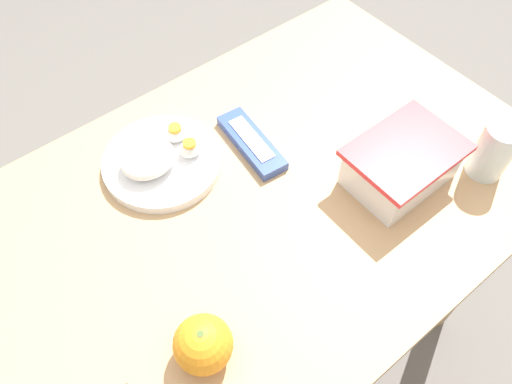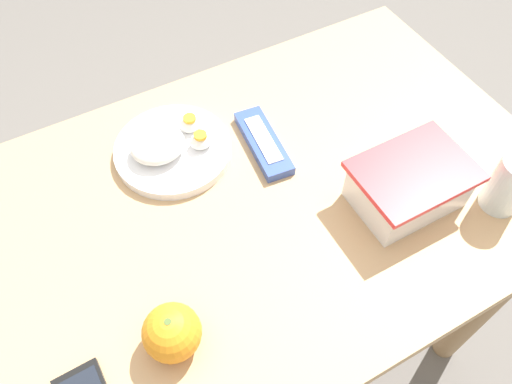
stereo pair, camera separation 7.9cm
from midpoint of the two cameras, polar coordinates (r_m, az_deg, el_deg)
ground_plane at (r=1.46m, az=0.82°, el=-17.22°), size 10.00×10.00×0.00m
table at (r=0.92m, az=1.24°, el=-6.03°), size 1.07×0.65×0.71m
food_container at (r=0.84m, az=19.62°, el=0.39°), size 0.18×0.13×0.08m
orange_fruit at (r=0.68m, az=-6.20°, el=-15.95°), size 0.08×0.08×0.08m
rice_plate at (r=0.87m, az=-7.18°, el=4.89°), size 0.20×0.20×0.05m
candy_bar at (r=0.88m, az=3.43°, el=5.50°), size 0.07×0.16×0.02m
drinking_glass at (r=0.89m, az=29.35°, el=0.60°), size 0.06×0.06×0.10m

